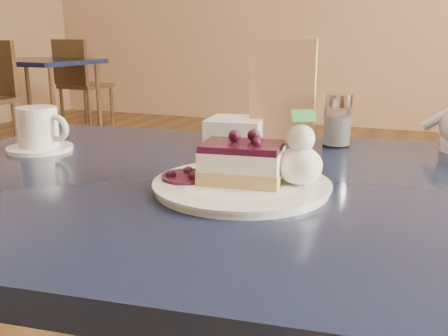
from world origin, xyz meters
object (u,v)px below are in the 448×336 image
(main_table, at_px, (248,227))
(dessert_plate, at_px, (242,186))
(cheesecake_slice, at_px, (242,163))
(bg_table_far_left, at_px, (43,133))
(coffee_set, at_px, (39,131))

(main_table, height_order, dessert_plate, dessert_plate)
(dessert_plate, bearing_deg, main_table, 96.66)
(main_table, height_order, cheesecake_slice, cheesecake_slice)
(main_table, distance_m, bg_table_far_left, 4.18)
(dessert_plate, height_order, bg_table_far_left, bg_table_far_left)
(dessert_plate, xyz_separation_m, coffee_set, (-0.45, 0.10, 0.03))
(main_table, bearing_deg, dessert_plate, -90.00)
(main_table, distance_m, dessert_plate, 0.09)
(coffee_set, xyz_separation_m, bg_table_far_left, (-2.52, 2.84, -0.68))
(coffee_set, bearing_deg, dessert_plate, -12.63)
(dessert_plate, distance_m, coffee_set, 0.46)
(cheesecake_slice, distance_m, bg_table_far_left, 4.23)
(cheesecake_slice, bearing_deg, main_table, 90.00)
(main_table, height_order, coffee_set, coffee_set)
(cheesecake_slice, bearing_deg, dessert_plate, 0.00)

